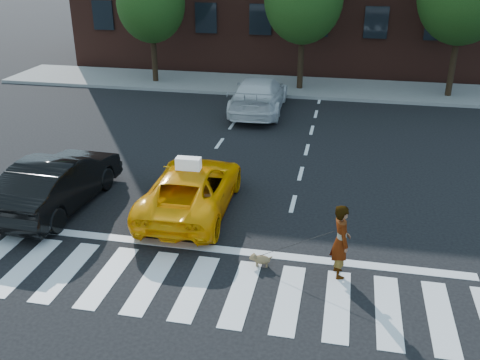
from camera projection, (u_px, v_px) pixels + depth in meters
The scene contains 10 objects.
ground at pixel (195, 287), 11.41m from camera, with size 120.00×120.00×0.00m, color black.
crosswalk at pixel (195, 287), 11.41m from camera, with size 13.00×2.40×0.01m, color silver.
stop_line at pixel (214, 249), 12.84m from camera, with size 12.00×0.30×0.01m, color silver.
sidewalk_far at pixel (291, 86), 27.04m from camera, with size 30.00×4.00×0.15m, color slate.
taxi at pixel (192, 188), 14.48m from camera, with size 2.14×4.64×1.29m, color #FFA405.
black_sedan at pixel (59, 182), 14.63m from camera, with size 1.59×4.56×1.50m, color black.
white_suv at pixel (259, 95), 22.97m from camera, with size 2.13×5.24×1.52m, color silver.
woman at pixel (341, 241), 11.51m from camera, with size 0.62×0.41×1.71m, color #999999.
dog at pixel (260, 259), 12.10m from camera, with size 0.53×0.24×0.30m.
taxi_sign at pixel (188, 164), 13.98m from camera, with size 0.65×0.28×0.32m, color white.
Camera 1 is at (2.84, -9.11, 6.74)m, focal length 40.00 mm.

